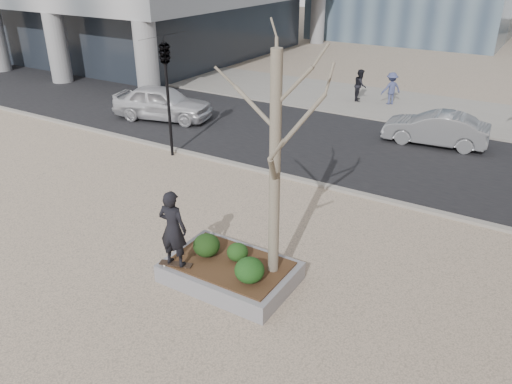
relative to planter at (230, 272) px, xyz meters
The scene contains 16 objects.
ground 1.02m from the planter, behind, with size 120.00×120.00×0.00m, color tan.
street 10.05m from the planter, 95.71° to the left, with size 60.00×8.00×0.02m, color black.
far_sidewalk 17.03m from the planter, 93.37° to the left, with size 60.00×6.00×0.02m, color gray.
planter is the anchor object (origin of this frame).
planter_mulch 0.25m from the planter, ahead, with size 2.70×1.70×0.04m, color #382314.
sycamore_tree 3.71m from the planter, 16.70° to the left, with size 2.80×2.80×6.60m, color gray, non-canonical shape.
shrub_left 0.86m from the planter, behind, with size 0.65×0.65×0.55m, color #173210.
shrub_middle 0.53m from the planter, 67.88° to the left, with size 0.51×0.51×0.43m, color #1E4014.
shrub_right 1.02m from the planter, 25.10° to the right, with size 0.67×0.67×0.57m, color #133811.
skateboard 1.30m from the planter, 145.02° to the right, with size 0.78×0.20×0.07m, color black, non-canonical shape.
skateboarder 1.78m from the planter, 145.02° to the right, with size 0.69×0.45×1.88m, color black.
police_car 13.29m from the planter, 137.71° to the left, with size 1.85×4.60×1.57m, color silver.
car_silver 12.22m from the planter, 81.31° to the left, with size 1.42×4.06×1.34m, color gray.
pedestrian_a 17.12m from the planter, 100.64° to the left, with size 0.79×0.61×1.62m, color black.
pedestrian_b 17.04m from the planter, 95.24° to the left, with size 1.05×0.60×1.62m, color #424977.
traffic_light_near 8.82m from the planter, 139.25° to the left, with size 0.60×2.48×4.50m, color black, non-canonical shape.
Camera 1 is at (6.67, -8.11, 7.12)m, focal length 35.00 mm.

